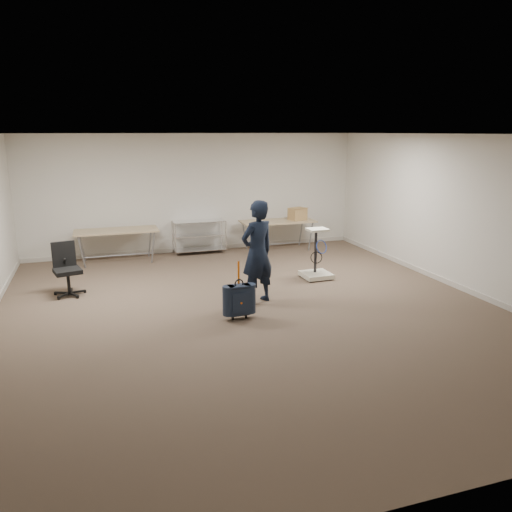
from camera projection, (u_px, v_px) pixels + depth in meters
name	position (u px, v px, depth m)	size (l,w,h in m)	color
ground	(252.00, 312.00, 8.09)	(9.00, 9.00, 0.00)	#47392B
room_shell	(230.00, 284.00, 9.35)	(8.00, 9.00, 9.00)	beige
folding_table_left	(116.00, 232.00, 11.00)	(1.80, 0.75, 0.73)	#98865D
folding_table_right	(278.00, 223.00, 12.14)	(1.80, 0.75, 0.73)	#98865D
wire_shelf	(199.00, 235.00, 11.86)	(1.22, 0.47, 0.80)	silver
person	(257.00, 252.00, 8.33)	(0.64, 0.42, 1.75)	black
suitcase	(239.00, 300.00, 7.69)	(0.34, 0.21, 0.93)	black
office_chair	(68.00, 279.00, 8.86)	(0.57, 0.57, 0.94)	black
equipment_cart	(316.00, 265.00, 9.88)	(0.56, 0.56, 1.00)	beige
cardboard_box	(297.00, 214.00, 12.20)	(0.40, 0.30, 0.30)	#9E7549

